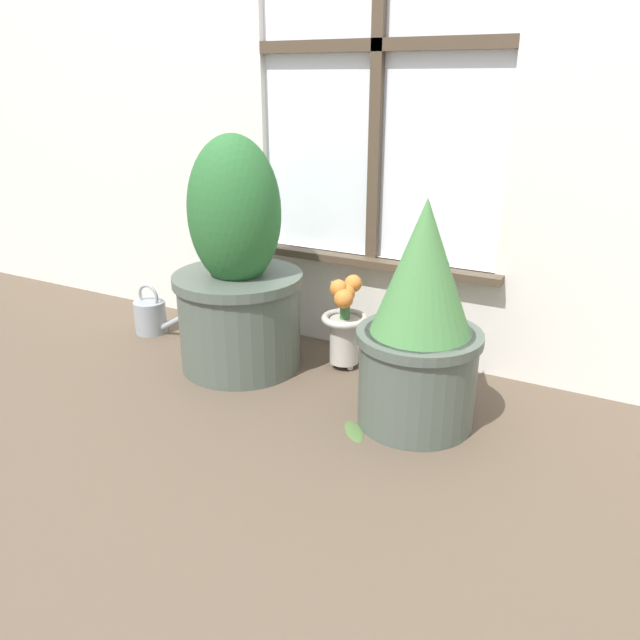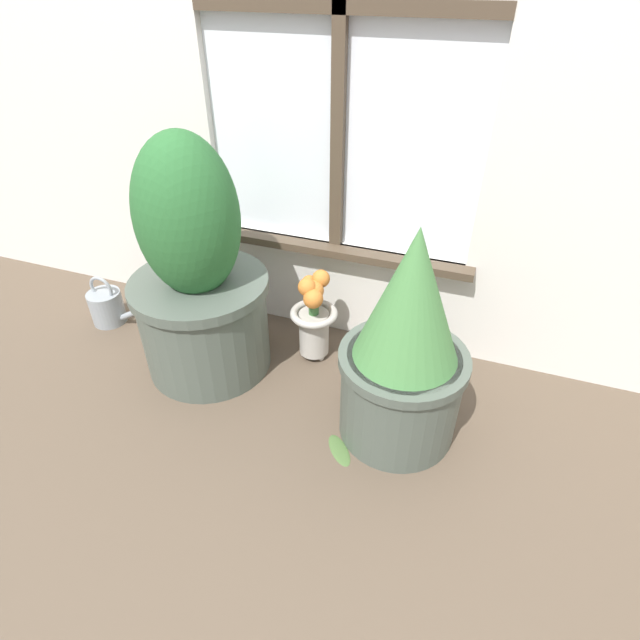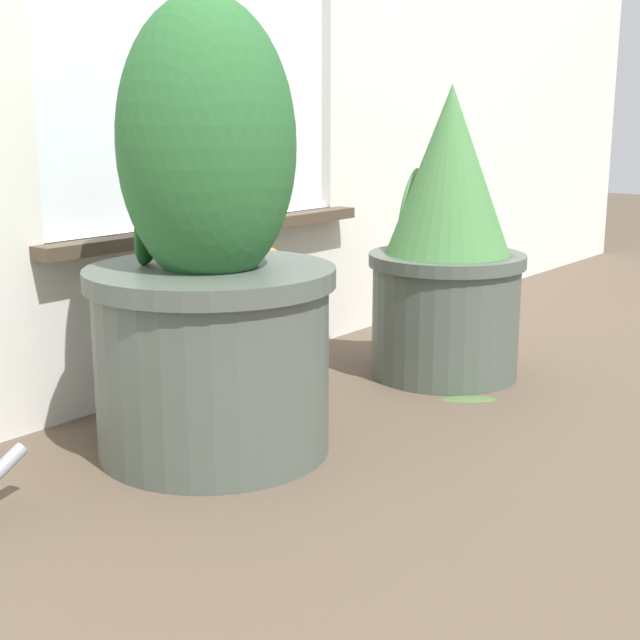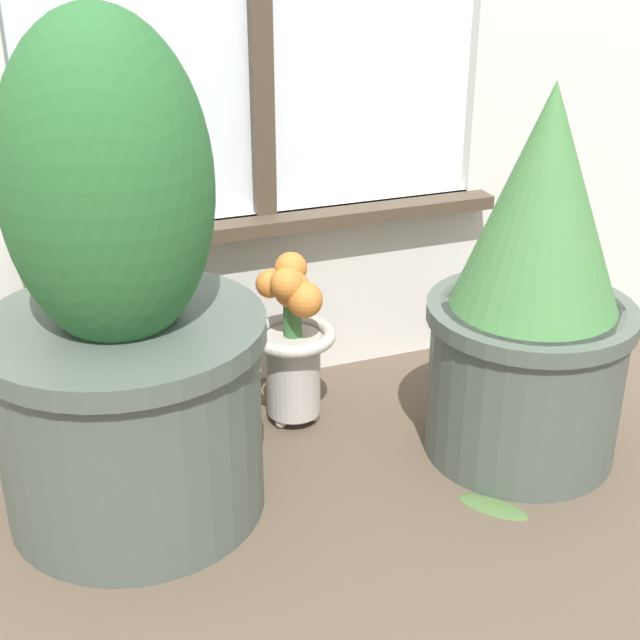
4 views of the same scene
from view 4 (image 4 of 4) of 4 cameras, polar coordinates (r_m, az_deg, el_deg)
The scene contains 5 objects.
ground_plane at distance 1.27m, azimuth 5.08°, elevation -15.33°, with size 10.00×10.00×0.00m, color brown.
potted_plant_left at distance 1.25m, azimuth -12.62°, elevation -0.04°, with size 0.40×0.40×0.72m.
potted_plant_right at distance 1.41m, azimuth 13.46°, elevation 1.40°, with size 0.33×0.33×0.60m.
flower_vase at distance 1.50m, azimuth -1.78°, elevation -1.17°, with size 0.15×0.15×0.30m.
fallen_leaf at distance 1.39m, azimuth 11.03°, elevation -11.54°, with size 0.10×0.11×0.01m.
Camera 4 is at (-0.44, -0.86, 0.82)m, focal length 50.00 mm.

